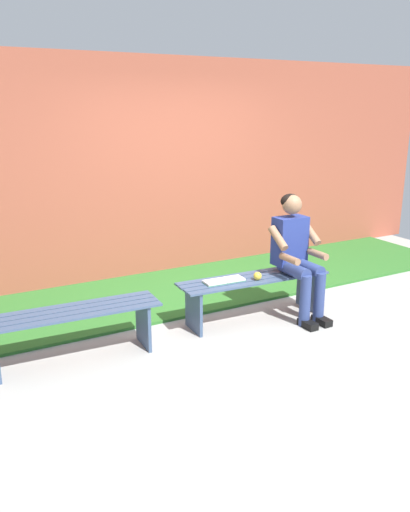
# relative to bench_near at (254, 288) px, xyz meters

# --- Properties ---
(ground_plane) EXTENTS (10.00, 7.00, 0.04)m
(ground_plane) POSITION_rel_bench_near_xyz_m (0.92, 1.00, -0.36)
(ground_plane) COLOR #9E9E99
(grass_strip) EXTENTS (9.00, 1.80, 0.03)m
(grass_strip) POSITION_rel_bench_near_xyz_m (0.92, -1.24, -0.33)
(grass_strip) COLOR #2D6B28
(grass_strip) RESTS_ON ground
(brick_wall) EXTENTS (9.50, 0.24, 2.70)m
(brick_wall) POSITION_rel_bench_near_xyz_m (0.50, -2.00, 1.01)
(brick_wall) COLOR #9E4C38
(brick_wall) RESTS_ON ground
(bench_near) EXTENTS (1.60, 0.46, 0.45)m
(bench_near) POSITION_rel_bench_near_xyz_m (0.00, 0.00, 0.00)
(bench_near) COLOR #384C6B
(bench_near) RESTS_ON ground
(bench_far) EXTENTS (1.51, 0.45, 0.45)m
(bench_far) POSITION_rel_bench_near_xyz_m (1.85, 0.00, -0.00)
(bench_far) COLOR #384C6B
(bench_far) RESTS_ON ground
(person_seated) EXTENTS (0.50, 0.69, 1.26)m
(person_seated) POSITION_rel_bench_near_xyz_m (-0.44, 0.10, 0.35)
(person_seated) COLOR navy
(person_seated) RESTS_ON ground
(apple) EXTENTS (0.08, 0.08, 0.08)m
(apple) POSITION_rel_bench_near_xyz_m (0.02, 0.09, 0.15)
(apple) COLOR gold
(apple) RESTS_ON bench_near
(book_open) EXTENTS (0.42, 0.18, 0.02)m
(book_open) POSITION_rel_bench_near_xyz_m (0.34, -0.02, 0.12)
(book_open) COLOR white
(book_open) RESTS_ON bench_near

